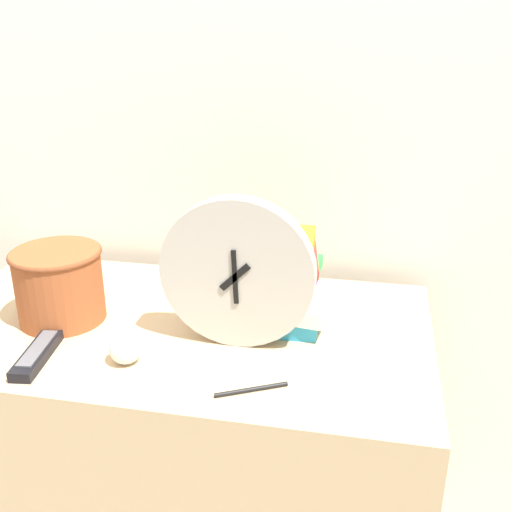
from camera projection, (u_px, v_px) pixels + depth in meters
The scene contains 8 objects.
wall_back at pixel (215, 80), 1.40m from camera, with size 6.00×0.04×2.40m.
desk at pixel (184, 465), 1.39m from camera, with size 1.05×0.58×0.75m.
desk_clock at pixel (237, 273), 1.12m from camera, with size 0.30×0.04×0.30m.
book_stack at pixel (270, 279), 1.23m from camera, with size 0.25×0.21×0.18m.
basket at pixel (59, 283), 1.24m from camera, with size 0.19×0.19×0.16m.
tv_remote at pixel (38, 353), 1.12m from camera, with size 0.06×0.18×0.02m.
crumpled_paper_ball at pixel (126, 348), 1.10m from camera, with size 0.06×0.06×0.06m.
pen at pixel (251, 389), 1.03m from camera, with size 0.12×0.07×0.01m.
Camera 1 is at (0.38, -0.76, 1.35)m, focal length 42.00 mm.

